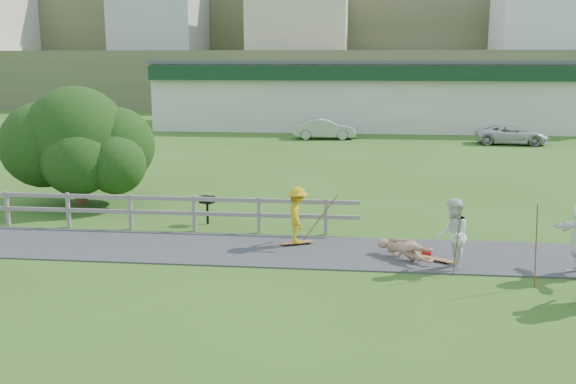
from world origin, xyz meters
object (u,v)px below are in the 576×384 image
Objects in this scene: car_silver at (324,129)px; spectator_a at (453,235)px; skater_fallen at (405,249)px; tree at (78,157)px; bbq at (207,210)px; skater_rider at (297,219)px; car_white at (511,135)px.

spectator_a is at bearing -174.89° from car_silver.
tree is at bearing 107.12° from skater_fallen.
skater_fallen is 25.99m from car_silver.
skater_fallen is at bearing -9.41° from bbq.
skater_rider reaches higher than car_silver.
skater_rider reaches higher than bbq.
car_silver is at bearing 50.57° from skater_fallen.
spectator_a is 25.92m from car_white.
spectator_a reaches higher than skater_fallen.
bbq is (-14.05, -21.14, -0.15)m from car_white.
tree is at bearing 154.65° from car_silver.
spectator_a is at bearing -123.39° from skater_rider.
bbq is at bearing 150.81° from car_white.
skater_rider is 4.35m from spectator_a.
car_white is at bearing 44.55° from tree.
skater_rider reaches higher than car_white.
car_silver is (-0.60, 24.73, -0.12)m from skater_rider.
car_silver is 21.79m from tree.
tree is (-7.64, -20.38, 1.06)m from car_silver.
car_silver is 22.74m from bbq.
tree reaches higher than bbq.
car_silver reaches higher than car_white.
car_silver is at bearing 102.09° from bbq.
car_white is at bearing 24.43° from skater_fallen.
car_silver is at bearing -167.27° from spectator_a.
skater_rider is at bearing 176.60° from car_silver.
car_white is at bearing -35.79° from skater_rider.
car_white is 27.00m from tree.
car_white is at bearing 167.24° from spectator_a.
tree reaches higher than skater_rider.
car_silver is at bearing -9.15° from skater_rider.
car_silver is at bearing 87.22° from car_white.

